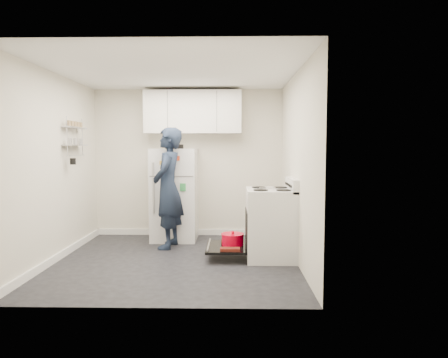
{
  "coord_description": "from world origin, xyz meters",
  "views": [
    {
      "loc": [
        0.75,
        -5.24,
        1.51
      ],
      "look_at": [
        0.63,
        0.63,
        1.05
      ],
      "focal_mm": 32.0,
      "sensor_mm": 36.0,
      "label": 1
    }
  ],
  "objects_px": {
    "refrigerator": "(175,194)",
    "person": "(168,188)",
    "electric_range": "(270,224)",
    "open_oven_door": "(230,243)"
  },
  "relations": [
    {
      "from": "refrigerator",
      "to": "person",
      "type": "distance_m",
      "value": 0.56
    },
    {
      "from": "electric_range",
      "to": "open_oven_door",
      "type": "xyz_separation_m",
      "value": [
        -0.55,
        0.03,
        -0.27
      ]
    },
    {
      "from": "open_oven_door",
      "to": "person",
      "type": "bearing_deg",
      "value": 150.0
    },
    {
      "from": "electric_range",
      "to": "refrigerator",
      "type": "relative_size",
      "value": 0.7
    },
    {
      "from": "refrigerator",
      "to": "person",
      "type": "bearing_deg",
      "value": -92.3
    },
    {
      "from": "electric_range",
      "to": "open_oven_door",
      "type": "distance_m",
      "value": 0.61
    },
    {
      "from": "refrigerator",
      "to": "person",
      "type": "relative_size",
      "value": 0.86
    },
    {
      "from": "person",
      "to": "refrigerator",
      "type": "bearing_deg",
      "value": -175.94
    },
    {
      "from": "electric_range",
      "to": "person",
      "type": "bearing_deg",
      "value": 159.17
    },
    {
      "from": "open_oven_door",
      "to": "person",
      "type": "xyz_separation_m",
      "value": [
        -0.93,
        0.54,
        0.71
      ]
    }
  ]
}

